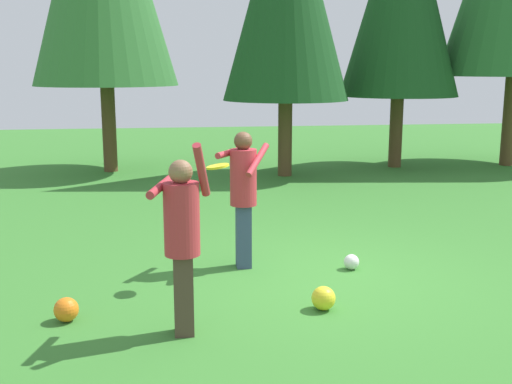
{
  "coord_description": "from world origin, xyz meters",
  "views": [
    {
      "loc": [
        -1.82,
        -7.1,
        2.54
      ],
      "look_at": [
        -0.79,
        0.24,
        1.05
      ],
      "focal_mm": 43.45,
      "sensor_mm": 36.0,
      "label": 1
    }
  ],
  "objects_px": {
    "frisbee": "(218,166)",
    "ball_yellow": "(323,298)",
    "ball_orange": "(66,310)",
    "person_catcher": "(243,188)",
    "person_thrower": "(182,232)",
    "ball_white": "(351,262)"
  },
  "relations": [
    {
      "from": "person_catcher",
      "to": "frisbee",
      "type": "height_order",
      "value": "person_catcher"
    },
    {
      "from": "person_thrower",
      "to": "ball_orange",
      "type": "xyz_separation_m",
      "value": [
        -1.18,
        0.46,
        -0.9
      ]
    },
    {
      "from": "ball_white",
      "to": "ball_orange",
      "type": "bearing_deg",
      "value": -160.16
    },
    {
      "from": "person_catcher",
      "to": "frisbee",
      "type": "bearing_deg",
      "value": -0.0
    },
    {
      "from": "person_catcher",
      "to": "person_thrower",
      "type": "bearing_deg",
      "value": 10.31
    },
    {
      "from": "frisbee",
      "to": "ball_yellow",
      "type": "height_order",
      "value": "frisbee"
    },
    {
      "from": "frisbee",
      "to": "ball_yellow",
      "type": "distance_m",
      "value": 1.93
    },
    {
      "from": "person_catcher",
      "to": "ball_white",
      "type": "xyz_separation_m",
      "value": [
        1.36,
        -0.3,
        -0.95
      ]
    },
    {
      "from": "person_thrower",
      "to": "ball_orange",
      "type": "height_order",
      "value": "person_thrower"
    },
    {
      "from": "person_catcher",
      "to": "ball_orange",
      "type": "height_order",
      "value": "person_catcher"
    },
    {
      "from": "ball_white",
      "to": "ball_yellow",
      "type": "xyz_separation_m",
      "value": [
        -0.69,
        -1.27,
        0.03
      ]
    },
    {
      "from": "person_thrower",
      "to": "person_catcher",
      "type": "height_order",
      "value": "person_thrower"
    },
    {
      "from": "frisbee",
      "to": "ball_orange",
      "type": "xyz_separation_m",
      "value": [
        -1.63,
        -0.94,
        -1.29
      ]
    },
    {
      "from": "person_thrower",
      "to": "frisbee",
      "type": "relative_size",
      "value": 6.39
    },
    {
      "from": "person_catcher",
      "to": "frisbee",
      "type": "distance_m",
      "value": 0.77
    },
    {
      "from": "frisbee",
      "to": "ball_white",
      "type": "height_order",
      "value": "frisbee"
    },
    {
      "from": "person_thrower",
      "to": "frisbee",
      "type": "bearing_deg",
      "value": 0.0
    },
    {
      "from": "person_thrower",
      "to": "ball_white",
      "type": "bearing_deg",
      "value": -34.64
    },
    {
      "from": "person_catcher",
      "to": "ball_white",
      "type": "distance_m",
      "value": 1.68
    },
    {
      "from": "person_thrower",
      "to": "ball_yellow",
      "type": "xyz_separation_m",
      "value": [
        1.49,
        0.4,
        -0.89
      ]
    },
    {
      "from": "ball_orange",
      "to": "person_thrower",
      "type": "bearing_deg",
      "value": -21.2
    },
    {
      "from": "person_thrower",
      "to": "ball_yellow",
      "type": "relative_size",
      "value": 7.31
    }
  ]
}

